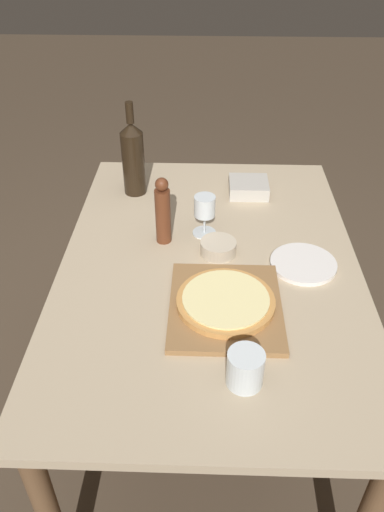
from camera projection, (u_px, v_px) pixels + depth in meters
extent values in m
plane|color=#4C3D2D|center=(206.00, 407.00, 2.02)|extent=(12.00, 12.00, 0.00)
cube|color=tan|center=(210.00, 266.00, 1.58)|extent=(0.94, 1.37, 0.03)
cylinder|color=brown|center=(120.00, 244.00, 2.31)|extent=(0.06, 0.06, 0.71)
cylinder|color=brown|center=(297.00, 247.00, 2.29)|extent=(0.06, 0.06, 0.71)
cube|color=olive|center=(225.00, 306.00, 1.40)|extent=(0.31, 0.36, 0.02)
cylinder|color=#C68947|center=(226.00, 301.00, 1.39)|extent=(0.28, 0.28, 0.02)
cylinder|color=beige|center=(226.00, 298.00, 1.38)|extent=(0.24, 0.24, 0.01)
cylinder|color=black|center=(134.00, 164.00, 1.86)|extent=(0.08, 0.08, 0.24)
cone|color=black|center=(131.00, 128.00, 1.77)|extent=(0.08, 0.08, 0.04)
cylinder|color=black|center=(130.00, 113.00, 1.74)|extent=(0.03, 0.03, 0.08)
cylinder|color=#5B2D19|center=(163.00, 216.00, 1.61)|extent=(0.05, 0.05, 0.19)
sphere|color=#5B2D19|center=(162.00, 184.00, 1.54)|extent=(0.04, 0.04, 0.04)
cylinder|color=silver|center=(204.00, 233.00, 1.70)|extent=(0.08, 0.08, 0.00)
cylinder|color=silver|center=(204.00, 224.00, 1.68)|extent=(0.01, 0.01, 0.07)
cylinder|color=silver|center=(205.00, 206.00, 1.64)|extent=(0.07, 0.07, 0.07)
cylinder|color=beige|center=(218.00, 248.00, 1.60)|extent=(0.12, 0.12, 0.04)
cylinder|color=silver|center=(245.00, 369.00, 1.17)|extent=(0.09, 0.09, 0.09)
cylinder|color=white|center=(303.00, 264.00, 1.56)|extent=(0.21, 0.21, 0.01)
cube|color=#BCB7AD|center=(249.00, 187.00, 1.91)|extent=(0.15, 0.14, 0.05)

